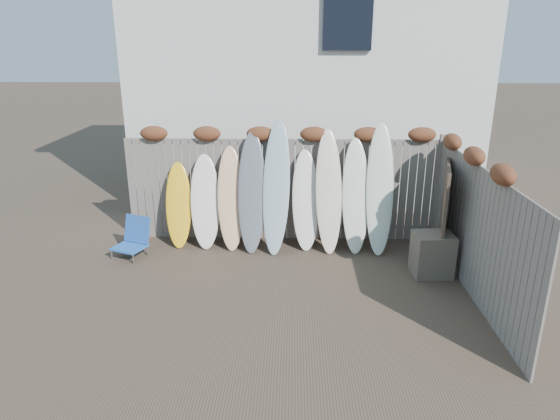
{
  "coord_description": "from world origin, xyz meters",
  "views": [
    {
      "loc": [
        0.22,
        -6.88,
        3.78
      ],
      "look_at": [
        0.0,
        1.2,
        1.0
      ],
      "focal_mm": 32.0,
      "sensor_mm": 36.0,
      "label": 1
    }
  ],
  "objects_px": {
    "beach_chair": "(133,238)",
    "surfboard_0": "(179,205)",
    "wooden_crate": "(432,254)",
    "lattice_panel": "(443,217)"
  },
  "relations": [
    {
      "from": "lattice_panel",
      "to": "surfboard_0",
      "type": "height_order",
      "value": "lattice_panel"
    },
    {
      "from": "beach_chair",
      "to": "surfboard_0",
      "type": "xyz_separation_m",
      "value": [
        0.74,
        0.55,
        0.46
      ]
    },
    {
      "from": "wooden_crate",
      "to": "surfboard_0",
      "type": "relative_size",
      "value": 0.45
    },
    {
      "from": "beach_chair",
      "to": "lattice_panel",
      "type": "relative_size",
      "value": 0.4
    },
    {
      "from": "wooden_crate",
      "to": "surfboard_0",
      "type": "height_order",
      "value": "surfboard_0"
    },
    {
      "from": "beach_chair",
      "to": "surfboard_0",
      "type": "relative_size",
      "value": 0.44
    },
    {
      "from": "beach_chair",
      "to": "wooden_crate",
      "type": "distance_m",
      "value": 5.29
    },
    {
      "from": "surfboard_0",
      "to": "beach_chair",
      "type": "bearing_deg",
      "value": -147.87
    },
    {
      "from": "wooden_crate",
      "to": "lattice_panel",
      "type": "relative_size",
      "value": 0.41
    },
    {
      "from": "beach_chair",
      "to": "surfboard_0",
      "type": "distance_m",
      "value": 1.03
    }
  ]
}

